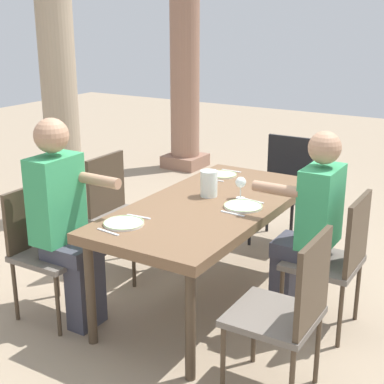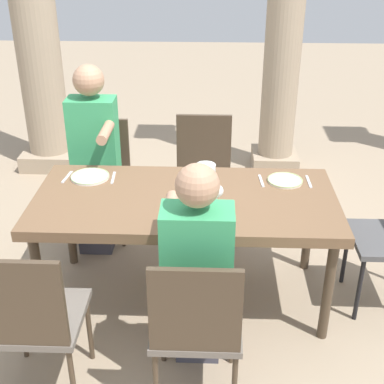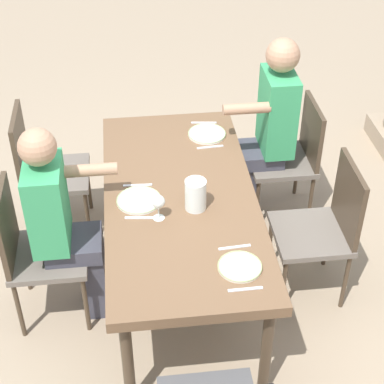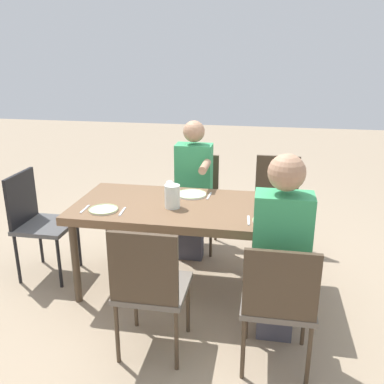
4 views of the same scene
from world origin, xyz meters
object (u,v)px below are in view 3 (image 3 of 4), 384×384
Objects in this scene: chair_west_south at (42,166)px; chair_mid_south at (33,247)px; dining_table at (180,204)px; chair_west_north at (292,153)px; water_pitcher at (196,196)px; plate_1 at (139,200)px; diner_woman_green at (62,221)px; diner_man_white at (267,127)px; chair_mid_north at (326,223)px; plate_2 at (240,267)px; plate_0 at (207,134)px; wine_glass_1 at (158,202)px.

chair_mid_south is at bearing 0.09° from chair_west_south.
dining_table is 1.11m from chair_west_north.
water_pitcher reaches higher than chair_west_north.
plate_1 is 0.33m from water_pitcher.
dining_table is at bearing 97.73° from diner_woman_green.
diner_man_white is (-0.78, 1.33, 0.04)m from diner_woman_green.
chair_mid_north is at bearing 83.75° from dining_table.
plate_0 is at bearing 179.70° from plate_2.
diner_woman_green is at bearing 13.56° from chair_west_south.
dining_table is 0.67m from plate_0.
plate_2 is at bearing 59.46° from diner_woman_green.
plate_0 and plate_1 have the same top height.
water_pitcher is (-0.50, -0.16, 0.07)m from plate_2.
diner_man_white reaches higher than water_pitcher.
wine_glass_1 is at bearing 82.46° from chair_mid_south.
chair_west_south is at bearing -166.44° from diner_woman_green.
diner_woman_green is 5.76× the size of plate_2.
chair_mid_south is 0.71× the size of diner_woman_green.
water_pitcher is at bearing -162.32° from plate_2.
diner_man_white reaches higher than plate_1.
diner_man_white is at bearing 120.47° from diner_woman_green.
chair_mid_south is at bearing -83.75° from dining_table.
diner_man_white is (0.00, 1.52, 0.20)m from chair_west_south.
chair_mid_south is at bearing -89.08° from diner_woman_green.
chair_mid_north is 1.01× the size of chair_mid_south.
diner_man_white reaches higher than chair_west_north.
dining_table is 11.97× the size of wine_glass_1.
diner_man_white reaches higher than diner_woman_green.
chair_mid_south is (0.79, 0.00, -0.01)m from chair_west_south.
dining_table is 2.01× the size of chair_mid_south.
plate_0 is at bearing -81.21° from diner_man_white.
chair_mid_north is 6.01× the size of wine_glass_1.
chair_west_north reaches higher than dining_table.
water_pitcher is (0.03, -0.78, 0.30)m from chair_mid_north.
plate_0 is 1.36× the size of water_pitcher.
diner_man_white is at bearing 137.84° from wine_glass_1.
chair_mid_south is 3.68× the size of plate_0.
chair_mid_north is 3.60× the size of plate_1.
dining_table is at bearing 96.25° from chair_mid_south.
plate_2 is (1.25, -0.01, 0.00)m from plate_0.
wine_glass_1 is at bearing 31.79° from plate_1.
chair_mid_north is at bearing 130.39° from plate_2.
chair_mid_north reaches higher than dining_table.
plate_0 is (0.07, 1.10, 0.22)m from chair_west_south.
chair_mid_south is at bearing -83.90° from plate_1.
chair_west_south is 1.02× the size of chair_mid_south.
diner_man_white reaches higher than wine_glass_1.
chair_west_north is 0.65× the size of diner_man_white.
chair_west_north reaches higher than plate_0.
diner_woman_green is 1.54m from diner_man_white.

